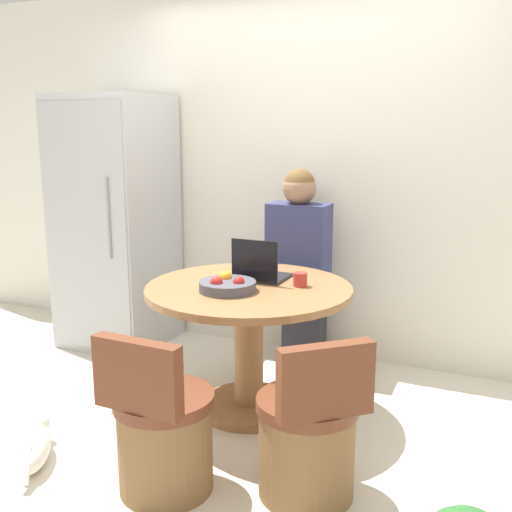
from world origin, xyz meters
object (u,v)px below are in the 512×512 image
at_px(fruit_bowl, 227,285).
at_px(chair_near_right_corner, 308,440).
at_px(laptop, 260,271).
at_px(refrigerator, 116,222).
at_px(cat, 34,447).
at_px(dining_table, 249,324).
at_px(person_seated, 301,258).
at_px(chair_near_camera, 163,435).

bearing_deg(fruit_bowl, chair_near_right_corner, -37.85).
distance_m(chair_near_right_corner, laptop, 1.11).
relative_size(refrigerator, chair_near_right_corner, 2.39).
xyz_separation_m(refrigerator, cat, (0.66, -1.60, -0.84)).
relative_size(refrigerator, laptop, 6.55).
height_order(laptop, cat, laptop).
bearing_deg(cat, fruit_bowl, -74.22).
bearing_deg(dining_table, person_seated, 88.65).
bearing_deg(chair_near_camera, laptop, -90.13).
xyz_separation_m(chair_near_camera, cat, (-0.70, -0.07, -0.19)).
xyz_separation_m(chair_near_right_corner, laptop, (-0.57, 0.79, 0.53)).
relative_size(dining_table, person_seated, 0.85).
relative_size(refrigerator, fruit_bowl, 5.97).
bearing_deg(fruit_bowl, cat, -130.25).
relative_size(chair_near_camera, person_seated, 0.57).
bearing_deg(person_seated, dining_table, 88.65).
bearing_deg(fruit_bowl, person_seated, 85.17).
xyz_separation_m(refrigerator, dining_table, (1.39, -0.66, -0.39)).
bearing_deg(fruit_bowl, laptop, 76.89).
height_order(refrigerator, chair_near_right_corner, refrigerator).
height_order(chair_near_right_corner, laptop, laptop).
relative_size(refrigerator, person_seated, 1.36).
bearing_deg(laptop, chair_near_camera, 88.18).
distance_m(refrigerator, chair_near_camera, 2.15).
height_order(dining_table, laptop, laptop).
bearing_deg(person_seated, chair_near_camera, 88.47).
height_order(chair_near_camera, laptop, laptop).
relative_size(chair_near_camera, chair_near_right_corner, 1.00).
relative_size(dining_table, chair_near_camera, 1.50).
distance_m(person_seated, fruit_bowl, 0.95).
bearing_deg(refrigerator, chair_near_right_corner, -33.52).
xyz_separation_m(chair_near_right_corner, cat, (-1.31, -0.29, -0.19)).
bearing_deg(chair_near_right_corner, refrigerator, -75.65).
distance_m(laptop, cat, 1.49).
bearing_deg(laptop, dining_table, 87.41).
height_order(person_seated, fruit_bowl, person_seated).
height_order(dining_table, chair_near_right_corner, chair_near_right_corner).
relative_size(person_seated, fruit_bowl, 4.38).
height_order(chair_near_camera, cat, chair_near_camera).
distance_m(dining_table, fruit_bowl, 0.30).
relative_size(chair_near_right_corner, laptop, 2.75).
relative_size(person_seated, laptop, 4.81).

